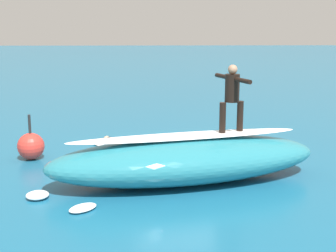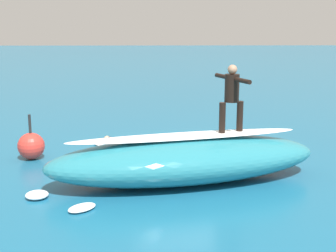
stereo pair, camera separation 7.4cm
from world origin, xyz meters
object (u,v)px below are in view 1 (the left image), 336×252
surfboard_riding (231,133)px  surfboard_paddling (117,148)px  surfer_paddling (120,144)px  buoy_marker (31,146)px  surfer_riding (232,93)px

surfboard_riding → surfboard_paddling: 4.42m
surfer_paddling → buoy_marker: buoy_marker is taller
surfer_riding → surfboard_paddling: (3.14, -2.89, -2.19)m
surfer_paddling → buoy_marker: (2.52, 1.00, 0.21)m
surfer_paddling → buoy_marker: bearing=62.4°
surfboard_paddling → surfer_paddling: surfer_paddling is taller
surfboard_riding → surfer_riding: 1.03m
surfboard_riding → surfboard_paddling: (3.14, -2.89, -1.16)m
surfboard_riding → buoy_marker: size_ratio=1.51×
surfer_riding → surfboard_paddling: 4.80m
surfboard_riding → surfer_riding: surfer_riding is taller
surfboard_paddling → buoy_marker: 2.68m
surfboard_paddling → surfboard_riding: bearing=178.3°
surfboard_riding → surfboard_paddling: surfboard_riding is taller
surfboard_riding → surfer_riding: size_ratio=1.18×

